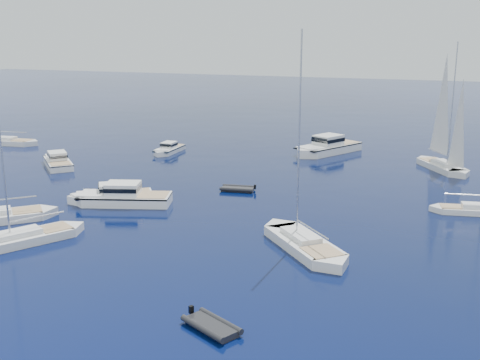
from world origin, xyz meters
name	(u,v)px	position (x,y,z in m)	size (l,w,h in m)	color
ground	(75,303)	(0.00, 0.00, 0.00)	(400.00, 400.00, 0.00)	#07134B
motor_cruiser_left	(112,201)	(-10.88, 19.36, 0.00)	(2.65, 8.66, 2.27)	white
motor_cruiser_centre	(122,204)	(-9.42, 18.90, 0.00)	(3.17, 10.36, 2.72)	white
motor_cruiser_far_l	(58,166)	(-26.30, 29.98, 0.00)	(2.74, 8.94, 2.35)	white
motor_cruiser_distant	(327,153)	(2.46, 50.79, 0.00)	(3.74, 12.21, 3.20)	silver
motor_cruiser_horizon	(169,153)	(-17.78, 42.64, 0.00)	(2.22, 7.24, 1.90)	white
sailboat_fore	(25,243)	(-10.35, 7.04, 0.00)	(2.69, 10.34, 15.19)	silver
sailboat_mid_r	(303,249)	(10.05, 14.17, 0.00)	(2.96, 11.38, 16.72)	silver
sailboat_centre	(472,213)	(21.64, 28.74, 0.00)	(2.08, 7.98, 11.74)	silver
sailboat_sails_r	(442,169)	(17.82, 46.33, 0.00)	(2.76, 10.63, 15.62)	silver
sailboat_far_l	(7,144)	(-43.24, 38.91, 0.00)	(2.85, 10.95, 16.10)	silver
tender_yellow	(119,191)	(-12.56, 23.01, 0.00)	(1.79, 3.17, 0.95)	#D4C80C
tender_grey_near	(212,329)	(8.96, 0.33, 0.00)	(1.99, 3.62, 0.95)	black
tender_grey_far	(238,191)	(-1.09, 27.72, 0.00)	(2.01, 3.68, 0.95)	black
kayak_orange	(2,242)	(-12.11, 6.48, 0.00)	(0.56, 2.83, 0.30)	red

